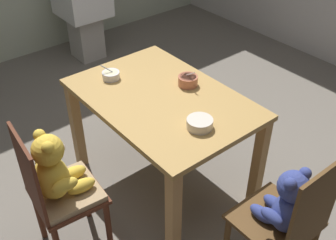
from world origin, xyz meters
TOP-DOWN VIEW (x-y plane):
  - ground_plane at (0.00, 0.00)m, footprint 5.20×5.20m
  - dining_table at (0.00, 0.00)m, footprint 1.18×0.81m
  - teddy_chair_near_front at (0.08, -0.79)m, footprint 0.41×0.40m
  - teddy_chair_near_right at (0.99, 0.01)m, footprint 0.39×0.40m
  - porridge_bowl_cream_near_right at (0.38, -0.03)m, footprint 0.15×0.15m
  - porridge_bowl_terracotta_far_center at (-0.00, 0.22)m, footprint 0.14×0.13m
  - porridge_bowl_white_near_left at (-0.38, -0.13)m, footprint 0.12×0.12m
  - sink_basin at (-2.05, 0.58)m, footprint 0.49×0.46m

SIDE VIEW (x-z plane):
  - ground_plane at x=0.00m, z-range -0.04..0.00m
  - sink_basin at x=-2.05m, z-range 0.13..0.97m
  - teddy_chair_near_right at x=0.99m, z-range 0.09..1.01m
  - teddy_chair_near_front at x=0.08m, z-range 0.12..1.02m
  - dining_table at x=0.00m, z-range 0.25..0.99m
  - porridge_bowl_white_near_left at x=-0.38m, z-range 0.71..0.82m
  - porridge_bowl_cream_near_right at x=0.38m, z-range 0.74..0.79m
  - porridge_bowl_terracotta_far_center at x=0.00m, z-range 0.71..0.84m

